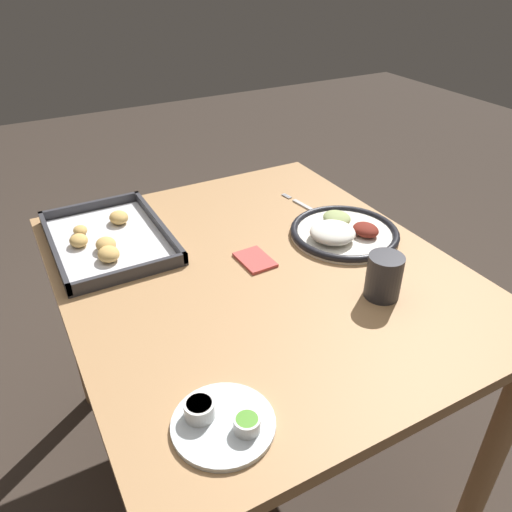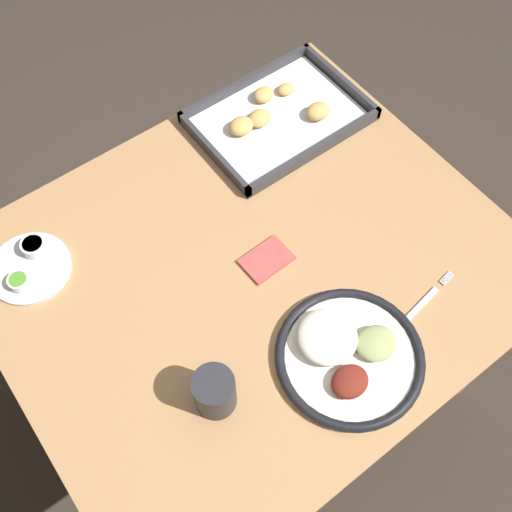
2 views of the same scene
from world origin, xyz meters
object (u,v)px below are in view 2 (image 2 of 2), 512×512
at_px(dinner_plate, 347,354).
at_px(fork, 418,308).
at_px(napkin, 267,260).
at_px(baking_tray, 278,116).
at_px(saucer_plate, 29,265).
at_px(drinking_cup, 215,392).

xyz_separation_m(dinner_plate, fork, (0.18, -0.01, -0.01)).
height_order(dinner_plate, napkin, dinner_plate).
relative_size(dinner_plate, napkin, 2.75).
bearing_deg(napkin, baking_tray, 48.84).
bearing_deg(saucer_plate, napkin, -34.67).
xyz_separation_m(dinner_plate, napkin, (0.01, 0.26, -0.01)).
distance_m(fork, drinking_cup, 0.45).
distance_m(saucer_plate, napkin, 0.50).
bearing_deg(saucer_plate, dinner_plate, -53.58).
relative_size(dinner_plate, baking_tray, 0.72).
bearing_deg(fork, baking_tray, 73.73).
height_order(dinner_plate, baking_tray, dinner_plate).
bearing_deg(fork, dinner_plate, 168.93).
distance_m(dinner_plate, saucer_plate, 0.68).
bearing_deg(fork, saucer_plate, 128.47).
bearing_deg(drinking_cup, napkin, 35.27).
relative_size(fork, baking_tray, 0.52).
bearing_deg(baking_tray, drinking_cup, -137.18).
bearing_deg(drinking_cup, dinner_plate, -17.99).
xyz_separation_m(baking_tray, napkin, (-0.26, -0.30, -0.01)).
relative_size(baking_tray, napkin, 3.79).
bearing_deg(dinner_plate, drinking_cup, 162.01).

